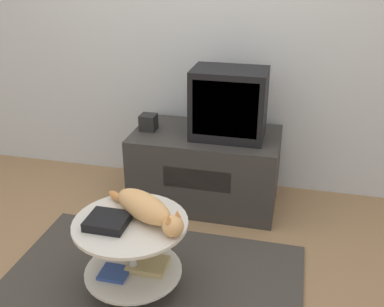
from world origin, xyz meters
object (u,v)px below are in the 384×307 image
(cat, at_px, (147,209))
(dvd_box, at_px, (107,221))
(tv, at_px, (229,104))
(speaker, at_px, (148,122))

(cat, bearing_deg, dvd_box, -120.82)
(tv, distance_m, cat, 1.08)
(dvd_box, height_order, cat, cat)
(speaker, bearing_deg, cat, -71.90)
(speaker, distance_m, dvd_box, 1.13)
(dvd_box, relative_size, cat, 0.40)
(tv, bearing_deg, cat, -103.84)
(dvd_box, xyz_separation_m, cat, (0.18, 0.10, 0.04))
(cat, bearing_deg, tv, 107.35)
(speaker, xyz_separation_m, cat, (0.33, -1.01, -0.08))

